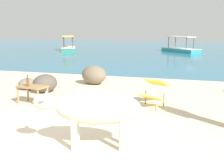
{
  "coord_description": "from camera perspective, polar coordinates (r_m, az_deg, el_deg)",
  "views": [
    {
      "loc": [
        2.24,
        -3.77,
        1.97
      ],
      "look_at": [
        0.24,
        3.0,
        0.55
      ],
      "focal_mm": 44.5,
      "sensor_mm": 36.0,
      "label": 1
    }
  ],
  "objects": [
    {
      "name": "boat_teal",
      "position": [
        23.97,
        13.88,
        7.05
      ],
      "size": [
        3.41,
        3.42,
        1.29
      ],
      "rotation": [
        0.0,
        0.0,
        2.35
      ],
      "color": "teal",
      "rests_on": "water_surface"
    },
    {
      "name": "boat_green",
      "position": [
        25.11,
        -8.98,
        7.42
      ],
      "size": [
        2.6,
        3.82,
        1.29
      ],
      "rotation": [
        0.0,
        0.0,
        5.15
      ],
      "color": "#338E66",
      "rests_on": "water_surface"
    },
    {
      "name": "water_surface",
      "position": [
        25.94,
        11.52,
        6.81
      ],
      "size": [
        60.0,
        36.0,
        0.03
      ],
      "primitive_type": "cube",
      "color": "teal",
      "rests_on": "ground"
    },
    {
      "name": "shore_rock_medium",
      "position": [
        8.73,
        -13.59,
        0.15
      ],
      "size": [
        0.82,
        0.94,
        0.56
      ],
      "primitive_type": "ellipsoid",
      "rotation": [
        0.0,
        0.0,
        1.37
      ],
      "color": "brown",
      "rests_on": "sand_beach"
    },
    {
      "name": "deck_chair_near",
      "position": [
        7.06,
        8.58,
        -1.39
      ],
      "size": [
        0.76,
        0.9,
        0.68
      ],
      "rotation": [
        0.0,
        0.0,
        4.36
      ],
      "color": "#A37A4C",
      "rests_on": "sand_beach"
    },
    {
      "name": "cow",
      "position": [
        4.51,
        -3.51,
        -5.04
      ],
      "size": [
        1.79,
        0.86,
        1.0
      ],
      "rotation": [
        0.0,
        0.0,
        3.4
      ],
      "color": "beige",
      "rests_on": "sand_beach"
    },
    {
      "name": "sand_beach",
      "position": [
        4.8,
        -13.33,
        -12.94
      ],
      "size": [
        18.0,
        14.0,
        0.04
      ],
      "primitive_type": "cube",
      "color": "beige",
      "rests_on": "ground"
    },
    {
      "name": "shore_rock_flat",
      "position": [
        9.34,
        -17.04,
        0.04
      ],
      "size": [
        0.79,
        0.84,
        0.35
      ],
      "primitive_type": "ellipsoid",
      "rotation": [
        0.0,
        0.0,
        2.05
      ],
      "color": "gray",
      "rests_on": "sand_beach"
    },
    {
      "name": "bottle",
      "position": [
        7.42,
        -16.92,
        0.45
      ],
      "size": [
        0.07,
        0.07,
        0.3
      ],
      "color": "brown",
      "rests_on": "low_bench_table"
    },
    {
      "name": "low_bench_table",
      "position": [
        7.49,
        -16.04,
        -0.96
      ],
      "size": [
        0.83,
        0.57,
        0.47
      ],
      "rotation": [
        0.0,
        0.0,
        -0.19
      ],
      "color": "#A37A4C",
      "rests_on": "sand_beach"
    },
    {
      "name": "shore_rock_small",
      "position": [
        9.75,
        -3.74,
        1.91
      ],
      "size": [
        1.14,
        1.04,
        0.66
      ],
      "primitive_type": "ellipsoid",
      "rotation": [
        0.0,
        0.0,
        2.76
      ],
      "color": "#756651",
      "rests_on": "sand_beach"
    }
  ]
}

